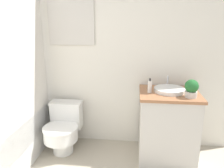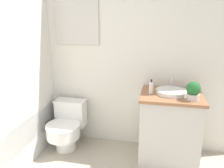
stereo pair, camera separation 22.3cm
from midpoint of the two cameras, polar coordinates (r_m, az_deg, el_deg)
The scene contains 6 objects.
wall_back at distance 2.68m, azimuth -7.16°, elevation 10.13°, with size 3.40×0.07×2.50m.
toilet at distance 2.76m, azimuth -14.87°, elevation -11.04°, with size 0.40×0.55×0.57m.
vanity at distance 2.55m, azimuth 11.74°, elevation -10.59°, with size 0.64×0.55×0.79m.
sink at distance 2.42m, azimuth 12.24°, elevation -1.54°, with size 0.33×0.37×0.13m.
soap_bottle at distance 2.34m, azimuth 7.18°, elevation -0.67°, with size 0.04×0.04×0.16m.
potted_plant at distance 2.27m, azimuth 17.46°, elevation -1.11°, with size 0.13×0.13×0.18m.
Camera 1 is at (0.51, -0.39, 1.52)m, focal length 35.00 mm.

